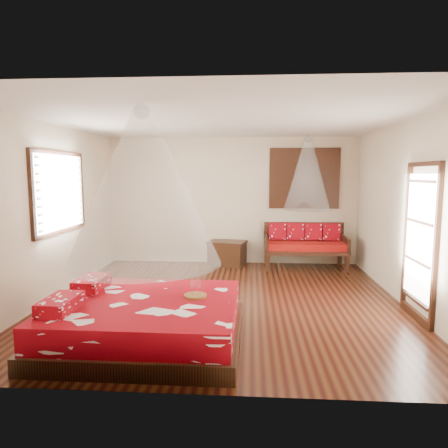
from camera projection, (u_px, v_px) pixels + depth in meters
The scene contains 10 objects.
room at pixel (224, 213), 6.18m from camera, with size 5.54×5.54×2.84m.
bed at pixel (145, 320), 4.80m from camera, with size 2.25×2.04×0.65m.
daybed at pixel (305, 243), 8.54m from camera, with size 1.73×0.77×0.94m.
storage_chest at pixel (227, 253), 8.75m from camera, with size 0.90×0.75×0.54m.
shutter_panel at pixel (304, 178), 8.70m from camera, with size 1.52×0.06×1.32m.
window_left at pixel (60, 192), 6.52m from camera, with size 0.10×1.74×1.34m.
glazed_door at pixel (420, 242), 5.45m from camera, with size 0.08×1.02×2.16m.
wine_tray at pixel (195, 292), 4.88m from camera, with size 0.28×0.28×0.22m.
mosquito_net_main at pixel (143, 187), 4.59m from camera, with size 1.79×1.79×1.80m, color white.
mosquito_net_daybed at pixel (307, 174), 8.23m from camera, with size 0.96×0.96×1.50m, color white.
Camera 1 is at (0.40, -6.14, 2.00)m, focal length 32.00 mm.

